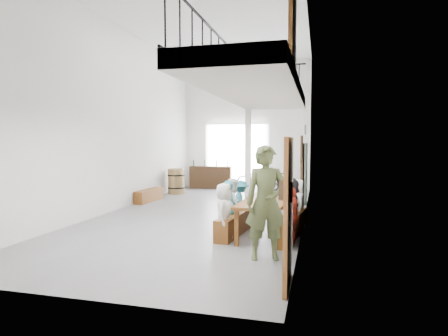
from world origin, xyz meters
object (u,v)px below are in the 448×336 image
(host_standing, at_px, (266,203))
(bench_inner, at_px, (236,223))
(side_bench, at_px, (149,195))
(tasting_table, at_px, (266,203))
(oak_barrel, at_px, (176,181))
(serving_counter, at_px, (211,177))
(bicycle_near, at_px, (258,179))

(host_standing, bearing_deg, bench_inner, 101.09)
(bench_inner, relative_size, side_bench, 1.37)
(tasting_table, distance_m, bench_inner, 0.83)
(bench_inner, bearing_deg, host_standing, -56.09)
(bench_inner, bearing_deg, tasting_table, -0.72)
(tasting_table, xyz_separation_m, oak_barrel, (-4.31, 5.69, -0.21))
(tasting_table, height_order, oak_barrel, oak_barrel)
(tasting_table, distance_m, serving_counter, 8.54)
(host_standing, bearing_deg, side_bench, 114.97)
(side_bench, xyz_separation_m, serving_counter, (1.00, 4.10, 0.27))
(bicycle_near, bearing_deg, side_bench, 147.27)
(oak_barrel, distance_m, bicycle_near, 3.39)
(tasting_table, distance_m, side_bench, 5.85)
(bench_inner, bearing_deg, oak_barrel, 128.92)
(side_bench, relative_size, serving_counter, 0.81)
(oak_barrel, bearing_deg, serving_counter, 69.03)
(bicycle_near, bearing_deg, bench_inner, -166.51)
(serving_counter, bearing_deg, bicycle_near, -17.01)
(oak_barrel, distance_m, host_standing, 8.61)
(tasting_table, xyz_separation_m, host_standing, (0.22, -1.61, 0.28))
(tasting_table, relative_size, side_bench, 1.56)
(side_bench, xyz_separation_m, bicycle_near, (3.17, 3.65, 0.28))
(tasting_table, xyz_separation_m, serving_counter, (-3.51, 7.78, -0.23))
(side_bench, bearing_deg, host_standing, -48.20)
(tasting_table, height_order, bench_inner, tasting_table)
(serving_counter, bearing_deg, host_standing, -73.73)
(tasting_table, relative_size, oak_barrel, 2.34)
(side_bench, bearing_deg, oak_barrel, 84.22)
(side_bench, height_order, oak_barrel, oak_barrel)
(oak_barrel, xyz_separation_m, serving_counter, (0.80, 2.09, -0.01))
(bench_inner, height_order, serving_counter, serving_counter)
(host_standing, distance_m, bicycle_near, 9.10)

